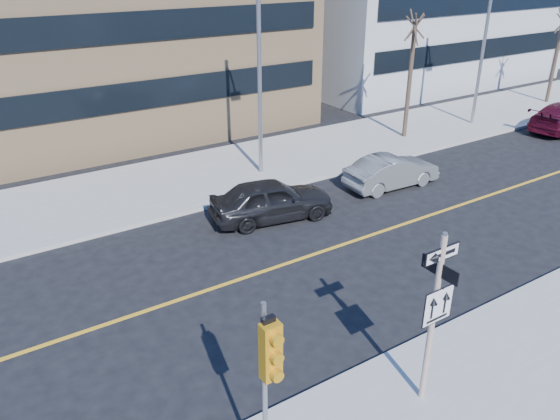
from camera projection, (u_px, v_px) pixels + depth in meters
ground at (348, 340)px, 13.95m from camera, size 120.00×120.00×0.00m
far_sidewalk at (458, 120)px, 31.83m from camera, size 66.00×6.00×0.15m
road_centerline at (510, 188)px, 22.85m from camera, size 40.00×0.14×0.01m
sign_pole at (434, 311)px, 10.99m from camera, size 0.92×0.92×4.06m
traffic_signal at (270, 366)px, 8.67m from camera, size 0.32×0.45×4.00m
parked_car_a at (271, 200)px, 19.94m from camera, size 2.63×4.78×1.54m
parked_car_b at (392, 171)px, 22.73m from camera, size 1.65×4.20×1.36m
streetlight_a at (262, 67)px, 22.02m from camera, size 0.55×2.25×8.00m
streetlight_b at (488, 39)px, 28.87m from camera, size 0.55×2.25×8.00m
street_tree_west at (415, 30)px, 26.51m from camera, size 1.80×1.80×6.35m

